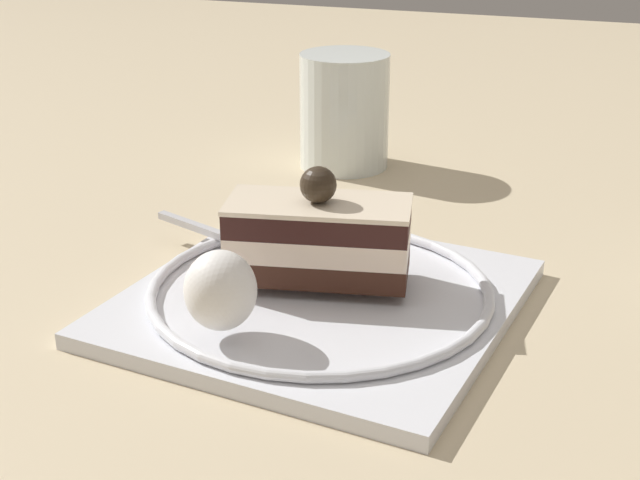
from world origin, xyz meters
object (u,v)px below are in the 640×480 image
Objects in this scene: whipped_cream_dollop at (221,290)px; fork at (224,237)px; dessert_plate at (320,297)px; drink_glass_near at (344,115)px; cake_slice at (315,236)px.

whipped_cream_dollop is 0.13m from fork.
whipped_cream_dollop reaches higher than fork.
fork is (-0.12, -0.05, -0.02)m from whipped_cream_dollop.
dessert_plate is 5.45× the size of whipped_cream_dollop.
drink_glass_near is (-0.35, -0.04, 0.01)m from whipped_cream_dollop.
drink_glass_near is at bearing -164.60° from dessert_plate.
cake_slice is 2.64× the size of whipped_cream_dollop.
dessert_plate is 0.04m from cake_slice.
drink_glass_near reaches higher than dessert_plate.
cake_slice reaches higher than dessert_plate.
dessert_plate is at bearing 154.96° from whipped_cream_dollop.
cake_slice is at bearing 163.30° from whipped_cream_dollop.
cake_slice is at bearing 14.56° from drink_glass_near.
fork is 1.16× the size of drink_glass_near.
fork is at bearing -2.32° from drink_glass_near.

